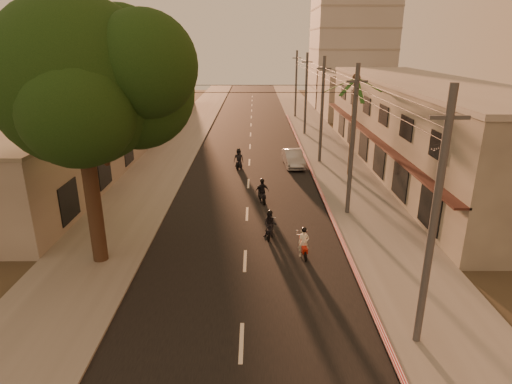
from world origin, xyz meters
The scene contains 19 objects.
ground centered at (0.00, 0.00, 0.00)m, with size 160.00×160.00×0.00m, color #383023.
road centered at (0.00, 20.00, 0.01)m, with size 10.00×140.00×0.02m, color black.
sidewalk_right centered at (7.50, 20.00, 0.06)m, with size 5.00×140.00×0.12m, color slate.
sidewalk_left centered at (-7.50, 20.00, 0.06)m, with size 5.00×140.00×0.12m, color slate.
curb_stripe centered at (5.10, 15.00, 0.10)m, with size 0.20×60.00×0.20m, color red.
shophouse_row centered at (13.95, 18.00, 3.65)m, with size 8.80×34.20×7.30m.
left_building centered at (-13.98, 14.00, 2.60)m, with size 8.20×24.20×5.20m.
distant_tower centered at (16.00, 56.00, 14.00)m, with size 12.10×12.10×28.00m.
broadleaf_tree centered at (-6.61, 2.14, 8.48)m, with size 9.60×8.70×12.10m.
palm_tree centered at (8.00, 16.00, 7.15)m, with size 5.00×5.00×8.20m.
utility_poles centered at (6.20, 20.00, 6.54)m, with size 1.20×48.26×9.00m.
filler_right centered at (14.00, 45.00, 3.00)m, with size 8.00×14.00×6.00m, color #A29C92.
filler_left_near centered at (-14.00, 34.00, 2.20)m, with size 8.00×14.00×4.40m, color #A29C92.
filler_left_far centered at (-14.00, 52.00, 3.50)m, with size 8.00×14.00×7.00m, color #A29C92.
scooter_red centered at (2.88, 2.50, 0.69)m, with size 0.65×1.61×1.58m.
scooter_mid_a centered at (1.31, 4.69, 0.72)m, with size 0.91×1.61×1.59m.
scooter_mid_b centered at (0.96, 10.10, 0.75)m, with size 1.09×1.65×1.64m.
scooter_far_a centered at (-0.86, 18.14, 0.79)m, with size 0.91×1.79×1.76m.
parked_car centered at (3.78, 18.82, 0.70)m, with size 1.78×4.34×1.40m, color #96989D.
Camera 1 is at (0.48, -16.53, 10.10)m, focal length 30.00 mm.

